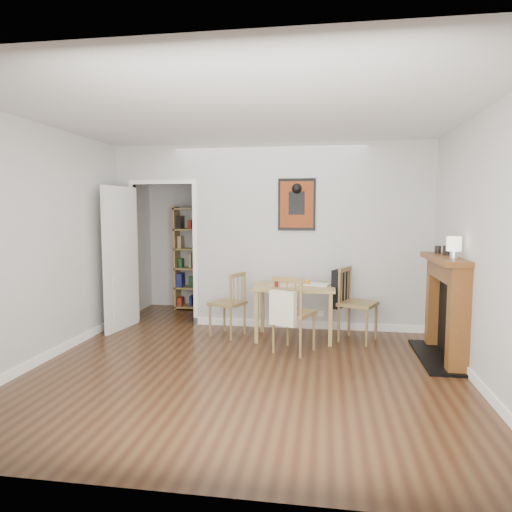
% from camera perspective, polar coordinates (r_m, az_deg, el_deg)
% --- Properties ---
extents(ground, '(5.20, 5.20, 0.00)m').
position_cam_1_polar(ground, '(5.36, -0.38, -12.38)').
color(ground, '#4D3018').
rests_on(ground, ground).
extents(room_shell, '(5.20, 5.20, 5.20)m').
position_cam_1_polar(room_shell, '(6.43, 2.41, 2.40)').
color(room_shell, '#B8B8B6').
rests_on(room_shell, ground).
extents(dining_table, '(1.03, 0.65, 0.70)m').
position_cam_1_polar(dining_table, '(5.93, 4.86, -4.52)').
color(dining_table, '#A4854C').
rests_on(dining_table, ground).
extents(chair_left, '(0.56, 0.56, 0.86)m').
position_cam_1_polar(chair_left, '(6.10, -3.59, -6.00)').
color(chair_left, olive).
rests_on(chair_left, ground).
extents(chair_right, '(0.66, 0.62, 0.94)m').
position_cam_1_polar(chair_right, '(5.99, 12.43, -5.77)').
color(chair_right, olive).
rests_on(chair_right, ground).
extents(chair_front, '(0.60, 0.63, 0.91)m').
position_cam_1_polar(chair_front, '(5.41, 4.69, -7.15)').
color(chair_front, olive).
rests_on(chair_front, ground).
extents(bookshelf, '(0.73, 0.29, 1.73)m').
position_cam_1_polar(bookshelf, '(7.77, -7.46, -0.36)').
color(bookshelf, '#A4854C').
rests_on(bookshelf, ground).
extents(fireplace, '(0.45, 1.25, 1.16)m').
position_cam_1_polar(fireplace, '(5.55, 22.76, -5.64)').
color(fireplace, brown).
rests_on(fireplace, ground).
extents(red_glass, '(0.07, 0.07, 0.10)m').
position_cam_1_polar(red_glass, '(5.81, 2.53, -3.39)').
color(red_glass, maroon).
rests_on(red_glass, dining_table).
extents(orange_fruit, '(0.07, 0.07, 0.07)m').
position_cam_1_polar(orange_fruit, '(6.01, 6.46, -3.23)').
color(orange_fruit, orange).
rests_on(orange_fruit, dining_table).
extents(placemat, '(0.43, 0.36, 0.00)m').
position_cam_1_polar(placemat, '(5.95, 3.62, -3.64)').
color(placemat, beige).
rests_on(placemat, dining_table).
extents(notebook, '(0.35, 0.29, 0.02)m').
position_cam_1_polar(notebook, '(5.99, 7.64, -3.55)').
color(notebook, silver).
rests_on(notebook, dining_table).
extents(mantel_lamp, '(0.15, 0.15, 0.24)m').
position_cam_1_polar(mantel_lamp, '(5.15, 23.51, 1.25)').
color(mantel_lamp, silver).
rests_on(mantel_lamp, fireplace).
extents(ceramic_jar_a, '(0.09, 0.09, 0.11)m').
position_cam_1_polar(ceramic_jar_a, '(5.61, 22.76, 0.65)').
color(ceramic_jar_a, black).
rests_on(ceramic_jar_a, fireplace).
extents(ceramic_jar_b, '(0.07, 0.07, 0.09)m').
position_cam_1_polar(ceramic_jar_b, '(5.81, 21.78, 0.75)').
color(ceramic_jar_b, black).
rests_on(ceramic_jar_b, fireplace).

